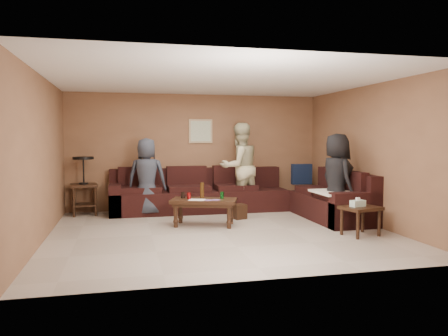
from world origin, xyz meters
The scene contains 10 objects.
room centered at (0.00, 0.00, 1.66)m, with size 5.60×5.50×2.50m.
sectional_sofa centered at (0.81, 1.52, 0.33)m, with size 4.65×2.90×0.97m.
coffee_table centered at (-0.18, 0.57, 0.40)m, with size 1.26×0.91×0.76m.
end_table_left centered at (-2.34, 2.19, 0.62)m, with size 0.58×0.58×1.18m.
side_table_right centered at (2.10, -0.77, 0.41)m, with size 0.67×0.59×0.61m.
waste_bin centered at (0.60, 1.06, 0.14)m, with size 0.23×0.23×0.28m, color black.
wall_art centered at (0.10, 2.48, 1.70)m, with size 0.52×0.04×0.52m.
person_left centered at (-1.11, 1.80, 0.78)m, with size 0.76×0.49×1.55m, color #2D323E.
person_middle centered at (0.84, 1.91, 0.93)m, with size 0.91×0.71×1.87m, color #C0BA8F.
person_right centered at (2.19, 0.20, 0.82)m, with size 0.80×0.52×1.63m, color black.
Camera 1 is at (-1.56, -6.97, 1.56)m, focal length 35.00 mm.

